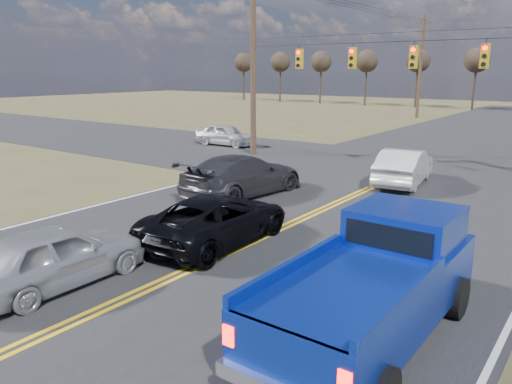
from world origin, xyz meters
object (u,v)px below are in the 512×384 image
Objects in this scene: pickup_truck at (376,283)px; cross_car_west at (225,135)px; black_suv at (217,219)px; dgrey_car_queue at (243,175)px; white_car_queue at (404,167)px; silver_suv at (55,256)px.

cross_car_west is (-17.31, 16.70, -0.35)m from pickup_truck.
dgrey_car_queue is at bearing -62.46° from black_suv.
white_car_queue is 1.14× the size of cross_car_west.
silver_suv is at bearing 71.80° from white_car_queue.
dgrey_car_queue reaches higher than cross_car_west.
black_suv is 0.90× the size of dgrey_car_queue.
white_car_queue is 7.03m from dgrey_car_queue.
black_suv is 10.42m from white_car_queue.
pickup_truck reaches higher than white_car_queue.
pickup_truck is 13.16m from white_car_queue.
pickup_truck reaches higher than cross_car_west.
silver_suv reaches higher than black_suv.
pickup_truck is 1.37× the size of silver_suv.
cross_car_west is (-8.89, 9.68, -0.10)m from dgrey_car_queue.
pickup_truck is 7.00m from silver_suv.
cross_car_west is at bearing -25.61° from white_car_queue.
pickup_truck is 1.24× the size of white_car_queue.
silver_suv is (-6.65, -2.13, -0.33)m from pickup_truck.
silver_suv is 9.32m from dgrey_car_queue.
pickup_truck is at bearing -138.26° from cross_car_west.
dgrey_car_queue reaches higher than white_car_queue.
silver_suv is 21.64m from cross_car_west.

